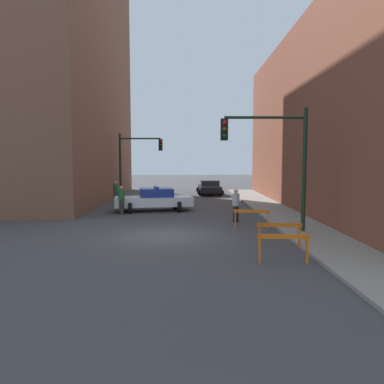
{
  "coord_description": "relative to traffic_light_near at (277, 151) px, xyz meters",
  "views": [
    {
      "loc": [
        1.0,
        -15.44,
        3.19
      ],
      "look_at": [
        1.22,
        7.83,
        1.14
      ],
      "focal_mm": 35.0,
      "sensor_mm": 36.0,
      "label": 1
    }
  ],
  "objects": [
    {
      "name": "pedestrian_corner",
      "position": [
        -8.78,
        10.16,
        -2.67
      ],
      "size": [
        0.37,
        0.37,
        1.66
      ],
      "rotation": [
        0.0,
        0.0,
        4.75
      ],
      "color": "#474C66",
      "rests_on": "ground_plane"
    },
    {
      "name": "barrier_back",
      "position": [
        -0.88,
        1.02,
        -2.91
      ],
      "size": [
        1.58,
        0.45,
        0.9
      ],
      "rotation": [
        0.0,
        0.0,
        -0.2
      ],
      "color": "orange",
      "rests_on": "ground_plane"
    },
    {
      "name": "ground_plane",
      "position": [
        -4.73,
        -0.32,
        -3.53
      ],
      "size": [
        120.0,
        120.0,
        0.0
      ],
      "primitive_type": "plane",
      "color": "#424244"
    },
    {
      "name": "traffic_light_near",
      "position": [
        0.0,
        0.0,
        0.0
      ],
      "size": [
        3.64,
        0.35,
        5.2
      ],
      "color": "black",
      "rests_on": "sidewalk_right"
    },
    {
      "name": "building_corner_left",
      "position": [
        -16.73,
        13.68,
        7.93
      ],
      "size": [
        14.0,
        20.0,
        22.92
      ],
      "color": "brown",
      "rests_on": "ground_plane"
    },
    {
      "name": "pedestrian_sidewalk",
      "position": [
        -1.32,
        3.09,
        -2.67
      ],
      "size": [
        0.39,
        0.39,
        1.66
      ],
      "rotation": [
        0.0,
        0.0,
        4.61
      ],
      "color": "black",
      "rests_on": "ground_plane"
    },
    {
      "name": "pedestrian_crossing",
      "position": [
        -7.59,
        5.72,
        -2.67
      ],
      "size": [
        0.49,
        0.49,
        1.66
      ],
      "rotation": [
        0.0,
        0.0,
        5.8
      ],
      "color": "#382D23",
      "rests_on": "ground_plane"
    },
    {
      "name": "barrier_mid",
      "position": [
        -0.45,
        -2.52,
        -2.91
      ],
      "size": [
        1.6,
        0.24,
        0.9
      ],
      "rotation": [
        0.0,
        0.0,
        -0.05
      ],
      "color": "orange",
      "rests_on": "ground_plane"
    },
    {
      "name": "police_car",
      "position": [
        -5.83,
        7.15,
        -2.81
      ],
      "size": [
        4.95,
        2.86,
        1.52
      ],
      "rotation": [
        0.0,
        0.0,
        1.74
      ],
      "color": "white",
      "rests_on": "ground_plane"
    },
    {
      "name": "barrier_front",
      "position": [
        -0.82,
        -4.54,
        -2.91
      ],
      "size": [
        1.6,
        0.26,
        0.9
      ],
      "rotation": [
        0.0,
        0.0,
        -0.07
      ],
      "color": "orange",
      "rests_on": "ground_plane"
    },
    {
      "name": "traffic_light_far",
      "position": [
        -8.03,
        13.95,
        -0.13
      ],
      "size": [
        3.44,
        0.35,
        5.2
      ],
      "color": "black",
      "rests_on": "ground_plane"
    },
    {
      "name": "parked_car_near",
      "position": [
        -1.84,
        17.64,
        -2.86
      ],
      "size": [
        2.35,
        4.35,
        1.31
      ],
      "rotation": [
        0.0,
        0.0,
        0.03
      ],
      "color": "black",
      "rests_on": "ground_plane"
    },
    {
      "name": "sidewalk_right",
      "position": [
        1.47,
        -0.32,
        -3.47
      ],
      "size": [
        2.4,
        44.0,
        0.12
      ],
      "color": "gray",
      "rests_on": "ground_plane"
    }
  ]
}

